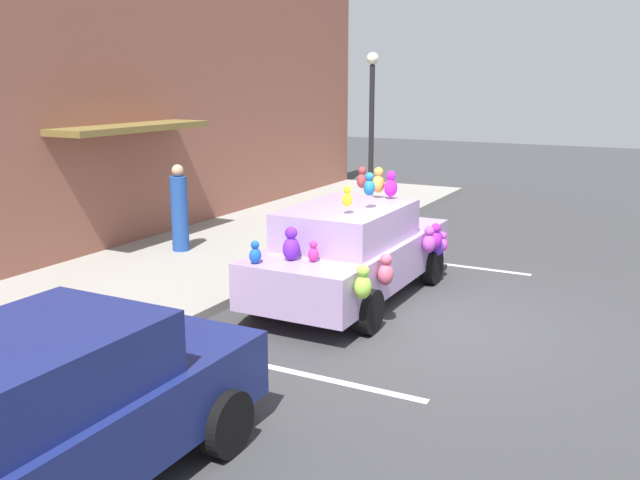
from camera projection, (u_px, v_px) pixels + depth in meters
The scene contains 10 objects.
ground_plane at pixel (427, 326), 9.91m from camera, with size 60.00×60.00×0.00m, color #38383A.
sidewalk at pixel (157, 276), 12.16m from camera, with size 24.00×4.00×0.15m, color gray.
storefront_building at pixel (56, 95), 12.43m from camera, with size 24.00×1.25×6.40m.
parking_stripe_front at pixel (436, 263), 13.31m from camera, with size 0.12×3.60×0.01m, color silver.
parking_stripe_rear at pixel (287, 370), 8.39m from camera, with size 0.12×3.60×0.01m, color silver.
plush_covered_car at pixel (353, 250), 10.97m from camera, with size 4.39×2.08×2.10m.
parked_sedan_behind at pixel (46, 416), 5.62m from camera, with size 4.01×1.91×1.54m.
teddy_bear_on_sidewalk at pixel (338, 220), 14.91m from camera, with size 0.40×0.33×0.76m.
street_lamp_post at pixel (372, 120), 16.03m from camera, with size 0.28×0.28×3.92m.
pedestrian_walking_past at pixel (179, 211), 13.52m from camera, with size 0.33×0.33×1.71m.
Camera 1 is at (-9.02, -2.98, 3.46)m, focal length 38.67 mm.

